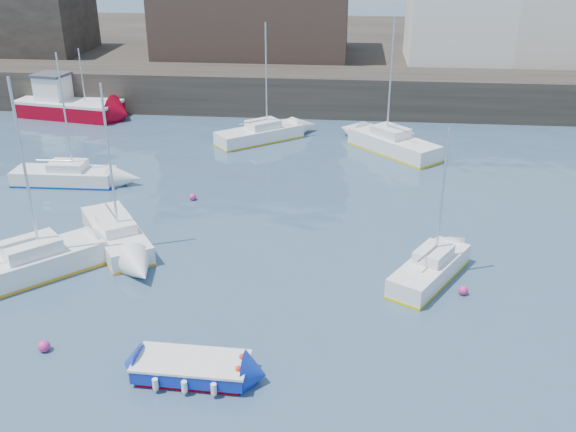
# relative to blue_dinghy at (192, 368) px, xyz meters

# --- Properties ---
(quay_wall) EXTENTS (90.00, 5.00, 3.00)m
(quay_wall) POSITION_rel_blue_dinghy_xyz_m (2.15, 32.42, 1.11)
(quay_wall) COLOR #28231E
(quay_wall) RESTS_ON ground
(land_strip) EXTENTS (90.00, 32.00, 2.80)m
(land_strip) POSITION_rel_blue_dinghy_xyz_m (2.15, 50.42, 1.01)
(land_strip) COLOR #28231E
(land_strip) RESTS_ON ground
(bldg_east_d) EXTENTS (11.14, 11.14, 8.95)m
(bldg_east_d) POSITION_rel_blue_dinghy_xyz_m (13.15, 38.92, 6.98)
(bldg_east_d) COLOR white
(bldg_east_d) RESTS_ON land_strip
(warehouse) EXTENTS (16.40, 10.40, 7.60)m
(warehouse) POSITION_rel_blue_dinghy_xyz_m (-3.85, 40.42, 6.23)
(warehouse) COLOR #3D2D26
(warehouse) RESTS_ON land_strip
(bldg_west) EXTENTS (14.00, 8.00, 5.00)m
(bldg_west) POSITION_rel_blue_dinghy_xyz_m (-25.85, 39.42, 4.91)
(bldg_west) COLOR #353028
(bldg_west) RESTS_ON land_strip
(blue_dinghy) EXTENTS (3.69, 1.97, 0.69)m
(blue_dinghy) POSITION_rel_blue_dinghy_xyz_m (0.00, 0.00, 0.00)
(blue_dinghy) COLOR #930113
(blue_dinghy) RESTS_ON ground
(fishing_boat) EXTENTS (8.11, 4.19, 5.11)m
(fishing_boat) POSITION_rel_blue_dinghy_xyz_m (-16.46, 28.96, 0.60)
(fishing_boat) COLOR #930113
(fishing_boat) RESTS_ON ground
(sailboat_a) EXTENTS (5.89, 5.85, 8.18)m
(sailboat_a) POSITION_rel_blue_dinghy_xyz_m (-8.17, 5.64, 0.19)
(sailboat_a) COLOR white
(sailboat_a) RESTS_ON ground
(sailboat_b) EXTENTS (4.77, 5.83, 7.45)m
(sailboat_b) POSITION_rel_blue_dinghy_xyz_m (-5.59, 8.91, 0.10)
(sailboat_b) COLOR white
(sailboat_b) RESTS_ON ground
(sailboat_c) EXTENTS (3.77, 4.89, 6.30)m
(sailboat_c) POSITION_rel_blue_dinghy_xyz_m (8.18, 7.05, 0.10)
(sailboat_c) COLOR white
(sailboat_c) RESTS_ON ground
(sailboat_e) EXTENTS (5.65, 1.92, 7.23)m
(sailboat_e) POSITION_rel_blue_dinghy_xyz_m (-10.95, 15.81, 0.08)
(sailboat_e) COLOR white
(sailboat_e) RESTS_ON ground
(sailboat_f) EXTENTS (5.84, 6.03, 8.28)m
(sailboat_f) POSITION_rel_blue_dinghy_xyz_m (7.48, 22.92, 0.20)
(sailboat_f) COLOR white
(sailboat_f) RESTS_ON ground
(sailboat_h) EXTENTS (5.83, 5.18, 7.64)m
(sailboat_h) POSITION_rel_blue_dinghy_xyz_m (-1.21, 24.45, 0.11)
(sailboat_h) COLOR white
(sailboat_h) RESTS_ON ground
(buoy_near) EXTENTS (0.42, 0.42, 0.42)m
(buoy_near) POSITION_rel_blue_dinghy_xyz_m (-5.33, 0.89, -0.39)
(buoy_near) COLOR #D52C81
(buoy_near) RESTS_ON ground
(buoy_mid) EXTENTS (0.38, 0.38, 0.38)m
(buoy_mid) POSITION_rel_blue_dinghy_xyz_m (9.38, 6.01, -0.39)
(buoy_mid) COLOR #D52C81
(buoy_mid) RESTS_ON ground
(buoy_far) EXTENTS (0.37, 0.37, 0.37)m
(buoy_far) POSITION_rel_blue_dinghy_xyz_m (-3.35, 14.21, -0.39)
(buoy_far) COLOR #D52C81
(buoy_far) RESTS_ON ground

